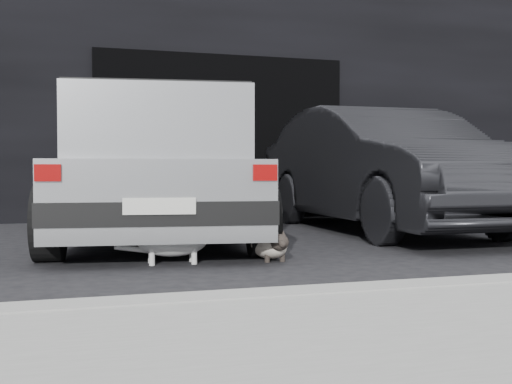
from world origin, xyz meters
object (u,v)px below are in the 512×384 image
object	(u,v)px
cat_siamese	(270,246)
cat_white	(177,240)
silver_hatchback	(157,163)
second_car	(384,169)

from	to	relation	value
cat_siamese	cat_white	bearing A→B (deg)	-5.11
silver_hatchback	second_car	world-z (taller)	second_car
second_car	cat_white	distance (m)	3.64
silver_hatchback	second_car	distance (m)	2.93
silver_hatchback	second_car	xyz separation A→B (m)	(2.91, 0.27, -0.07)
silver_hatchback	cat_siamese	bearing A→B (deg)	-59.89
second_car	cat_white	bearing A→B (deg)	-146.06
silver_hatchback	cat_white	bearing A→B (deg)	-84.97
cat_siamese	cat_white	size ratio (longest dim) A/B	0.93
silver_hatchback	second_car	size ratio (longest dim) A/B	0.94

